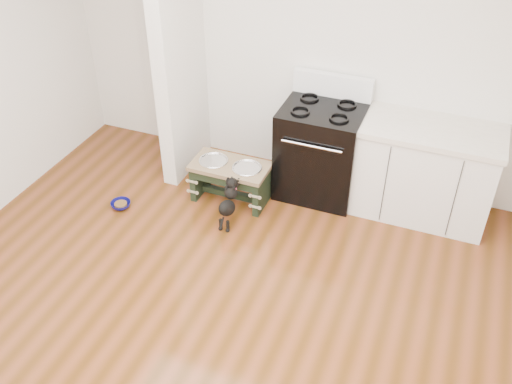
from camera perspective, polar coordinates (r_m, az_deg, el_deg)
name	(u,v)px	position (r m, az deg, el deg)	size (l,w,h in m)	color
ground	(201,343)	(4.37, -5.48, -14.79)	(5.00, 5.00, 0.00)	#4D2A0D
room_shell	(185,159)	(3.27, -7.10, 3.26)	(5.00, 5.00, 5.00)	silver
partition_wall	(178,44)	(5.55, -7.76, 14.49)	(0.15, 0.80, 2.70)	silver
oven_range	(321,149)	(5.51, 6.49, 4.25)	(0.76, 0.69, 1.14)	black
cabinet_run	(424,172)	(5.43, 16.49, 1.94)	(1.24, 0.64, 0.91)	silver
dog_feeder	(230,175)	(5.46, -2.60, 1.71)	(0.74, 0.40, 0.42)	black
puppy	(229,202)	(5.19, -2.77, -0.98)	(0.13, 0.38, 0.45)	black
floor_bowl	(121,205)	(5.65, -13.37, -1.24)	(0.21, 0.21, 0.06)	#0D0C57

